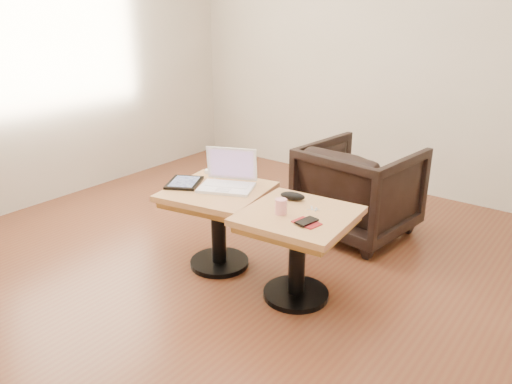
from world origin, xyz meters
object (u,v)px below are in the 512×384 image
Objects in this scene: laptop at (228,180)px; striped_cup at (281,206)px; armchair at (359,190)px; side_table_right at (298,235)px; side_table_left at (218,209)px.

striped_cup is (0.52, -0.15, -0.00)m from laptop.
armchair is (0.46, 0.94, -0.24)m from laptop.
striped_cup is at bearing -40.36° from laptop.
side_table_right is at bearing 44.35° from striped_cup.
side_table_right is 0.20m from striped_cup.
armchair reaches higher than side_table_left.
side_table_right is 1.03m from armchair.
side_table_left is 1.68× the size of laptop.
side_table_left is 0.20m from laptop.
side_table_left and side_table_right have the same top height.
laptop reaches higher than side_table_right.
striped_cup is at bearing -18.73° from side_table_left.
armchair reaches higher than side_table_right.
side_table_right is at bearing -31.84° from laptop.
side_table_left is 1.13m from armchair.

